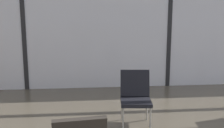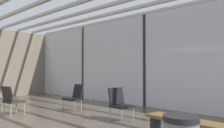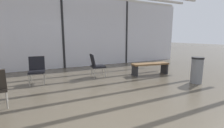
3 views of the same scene
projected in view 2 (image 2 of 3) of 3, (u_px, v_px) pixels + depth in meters
The scene contains 8 objects.
glass_curtain_wall at pixel (145, 60), 7.97m from camera, with size 14.00×0.08×3.41m, color silver.
window_mullion_0 at pixel (83, 63), 10.31m from camera, with size 0.10×0.12×3.41m, color black.
window_mullion_1 at pixel (145, 60), 7.97m from camera, with size 0.10×0.12×3.41m, color black.
parked_airplane at pixel (173, 59), 11.61m from camera, with size 12.74×3.94×3.94m.
lounge_chair_2 at pixel (119, 102), 5.66m from camera, with size 0.58×0.54×0.87m.
lounge_chair_3 at pixel (75, 96), 7.08m from camera, with size 0.53×0.57×0.87m.
lounge_chair_4 at pixel (11, 99), 6.39m from camera, with size 0.54×0.58×0.87m.
waiting_bench at pixel (186, 125), 3.82m from camera, with size 1.54×0.62×0.47m.
Camera 2 is at (4.42, -1.53, 1.33)m, focal length 34.47 mm.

